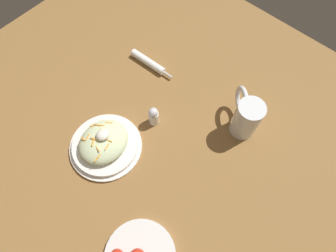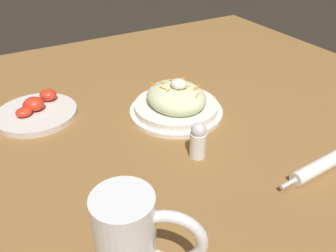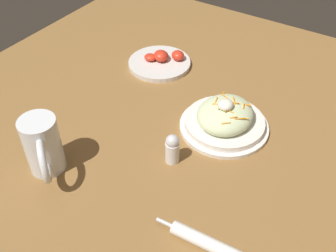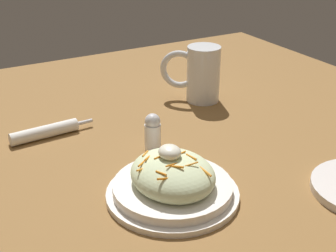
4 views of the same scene
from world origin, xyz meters
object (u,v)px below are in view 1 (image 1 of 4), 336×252
salad_plate (104,144)px  salt_shaker (153,115)px  beer_mug (246,118)px  napkin_roll (148,62)px

salad_plate → salt_shaker: size_ratio=2.91×
beer_mug → salt_shaker: bearing=127.2°
salad_plate → napkin_roll: (0.32, 0.12, -0.02)m
beer_mug → salt_shaker: size_ratio=1.78×
beer_mug → napkin_roll: beer_mug is taller
salad_plate → beer_mug: size_ratio=1.64×
napkin_roll → salt_shaker: bearing=-132.5°
napkin_roll → beer_mug: bearing=-87.7°
napkin_roll → salt_shaker: salt_shaker is taller
beer_mug → napkin_roll: bearing=92.3°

